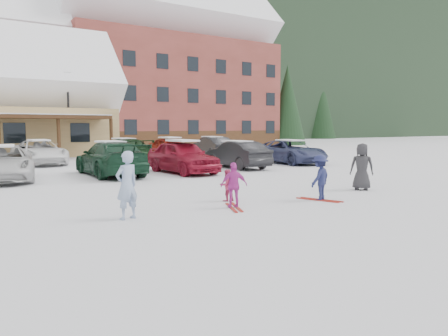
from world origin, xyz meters
TOP-DOWN VIEW (x-y plane):
  - ground at (0.00, 0.00)m, footprint 160.00×160.00m
  - alpine_hotel at (14.27, 38.00)m, footprint 31.48×14.01m
  - lamp_post at (1.45, 23.96)m, footprint 0.50×0.25m
  - conifer_1 at (30.00, 32.00)m, footprint 4.84×4.84m
  - conifer_3 at (6.00, 44.00)m, footprint 3.96×3.96m
  - conifer_4 at (34.00, 46.00)m, footprint 5.06×5.06m
  - adult_skier at (-3.03, 0.16)m, footprint 0.69×0.54m
  - toddler_red at (0.39, 0.99)m, footprint 0.47×0.36m
  - child_navy at (2.81, -0.44)m, footprint 1.02×0.78m
  - skis_child_navy at (2.81, -0.44)m, footprint 0.65×1.39m
  - child_magenta at (-0.05, -0.04)m, footprint 0.80×0.57m
  - skis_child_magenta at (-0.05, -0.04)m, footprint 0.73×1.37m
  - bystander_dark at (5.65, 0.33)m, footprint 0.94×0.95m
  - parked_car_2 at (-4.64, 10.16)m, footprint 3.15×5.53m
  - parked_car_3 at (-0.22, 9.66)m, footprint 2.30×5.41m
  - parked_car_4 at (3.04, 8.84)m, footprint 2.07×4.70m
  - parked_car_5 at (6.70, 9.51)m, footprint 1.59×4.43m
  - parked_car_6 at (11.09, 10.21)m, footprint 2.50×5.18m
  - parked_car_10 at (-1.85, 17.59)m, footprint 2.60×5.32m
  - parked_car_11 at (3.15, 17.11)m, footprint 2.36×5.22m
  - parked_car_12 at (6.46, 17.21)m, footprint 1.78×4.43m
  - parked_car_13 at (10.09, 17.60)m, footprint 1.99×4.68m

SIDE VIEW (x-z plane):
  - ground at x=0.00m, z-range 0.00..0.00m
  - skis_child_navy at x=2.81m, z-range 0.00..0.03m
  - skis_child_magenta at x=-0.05m, z-range 0.00..0.03m
  - toddler_red at x=0.39m, z-range 0.00..0.95m
  - child_magenta at x=-0.05m, z-range 0.00..1.25m
  - child_navy at x=2.81m, z-range 0.00..1.39m
  - parked_car_6 at x=11.09m, z-range 0.00..1.42m
  - parked_car_5 at x=6.70m, z-range 0.00..1.45m
  - parked_car_10 at x=-1.85m, z-range 0.00..1.45m
  - parked_car_2 at x=-4.64m, z-range 0.00..1.46m
  - parked_car_11 at x=3.15m, z-range 0.00..1.48m
  - parked_car_13 at x=10.09m, z-range 0.00..1.50m
  - parked_car_12 at x=6.46m, z-range 0.00..1.51m
  - parked_car_3 at x=-0.22m, z-range 0.00..1.55m
  - parked_car_4 at x=3.04m, z-range 0.00..1.57m
  - adult_skier at x=-3.03m, z-range 0.00..1.65m
  - bystander_dark at x=5.65m, z-range 0.00..1.65m
  - lamp_post at x=1.45m, z-range 0.40..6.64m
  - conifer_3 at x=6.00m, z-range 0.53..9.71m
  - conifer_1 at x=30.00m, z-range 0.65..11.87m
  - conifer_4 at x=34.00m, z-range 0.68..12.41m
  - alpine_hotel at x=14.27m, z-range -2.11..19.37m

